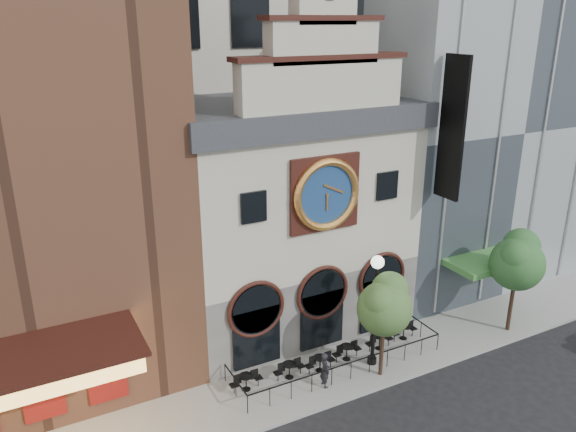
% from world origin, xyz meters
% --- Properties ---
extents(ground, '(120.00, 120.00, 0.00)m').
position_xyz_m(ground, '(0.00, 0.00, 0.00)').
color(ground, black).
rests_on(ground, ground).
extents(sidewalk, '(44.00, 5.00, 0.15)m').
position_xyz_m(sidewalk, '(0.00, 2.50, 0.07)').
color(sidewalk, gray).
rests_on(sidewalk, ground).
extents(clock_building, '(12.60, 8.78, 18.65)m').
position_xyz_m(clock_building, '(0.00, 7.82, 6.69)').
color(clock_building, '#605E5B').
rests_on(clock_building, ground).
extents(retail_building, '(14.00, 14.40, 20.00)m').
position_xyz_m(retail_building, '(12.99, 9.99, 10.14)').
color(retail_building, gray).
rests_on(retail_building, ground).
extents(cafe_railing, '(10.60, 2.60, 0.90)m').
position_xyz_m(cafe_railing, '(0.00, 2.50, 0.60)').
color(cafe_railing, black).
rests_on(cafe_railing, sidewalk).
extents(bistro_0, '(1.58, 0.68, 0.90)m').
position_xyz_m(bistro_0, '(-4.70, 2.73, 0.61)').
color(bistro_0, black).
rests_on(bistro_0, sidewalk).
extents(bistro_1, '(1.58, 0.68, 0.90)m').
position_xyz_m(bistro_1, '(-2.53, 2.62, 0.61)').
color(bistro_1, black).
rests_on(bistro_1, sidewalk).
extents(bistro_2, '(1.58, 0.68, 0.90)m').
position_xyz_m(bistro_2, '(-0.96, 2.42, 0.61)').
color(bistro_2, black).
rests_on(bistro_2, sidewalk).
extents(bistro_3, '(1.58, 0.68, 0.90)m').
position_xyz_m(bistro_3, '(0.71, 2.63, 0.61)').
color(bistro_3, black).
rests_on(bistro_3, sidewalk).
extents(bistro_4, '(1.58, 0.68, 0.90)m').
position_xyz_m(bistro_4, '(2.72, 2.65, 0.61)').
color(bistro_4, black).
rests_on(bistro_4, sidewalk).
extents(bistro_5, '(1.58, 0.68, 0.90)m').
position_xyz_m(bistro_5, '(4.43, 2.84, 0.61)').
color(bistro_5, black).
rests_on(bistro_5, sidewalk).
extents(pedestrian, '(0.45, 0.65, 1.73)m').
position_xyz_m(pedestrian, '(-1.38, 1.31, 1.02)').
color(pedestrian, black).
rests_on(pedestrian, sidewalk).
extents(lamppost, '(1.76, 1.04, 5.75)m').
position_xyz_m(lamppost, '(1.64, 1.79, 3.71)').
color(lamppost, black).
rests_on(lamppost, sidewalk).
extents(tree_left, '(2.64, 2.55, 5.09)m').
position_xyz_m(tree_left, '(1.50, 0.88, 3.88)').
color(tree_left, '#382619').
rests_on(tree_left, sidewalk).
extents(tree_right, '(2.94, 2.83, 5.66)m').
position_xyz_m(tree_right, '(10.12, 0.97, 4.30)').
color(tree_right, '#382619').
rests_on(tree_right, sidewalk).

